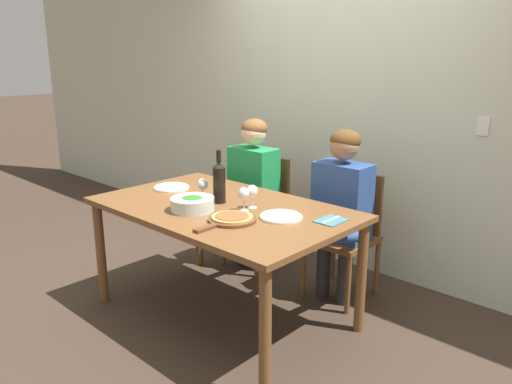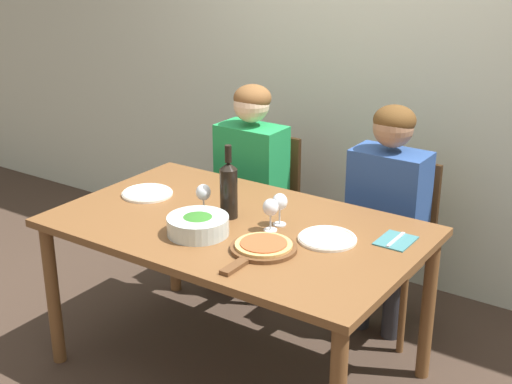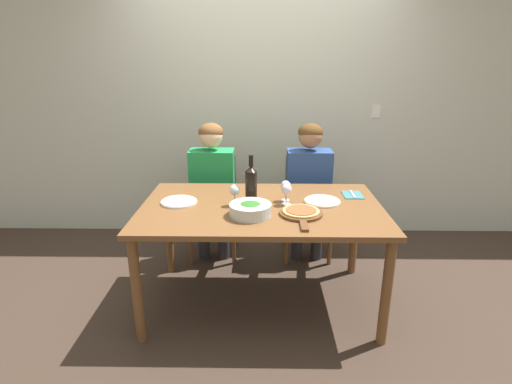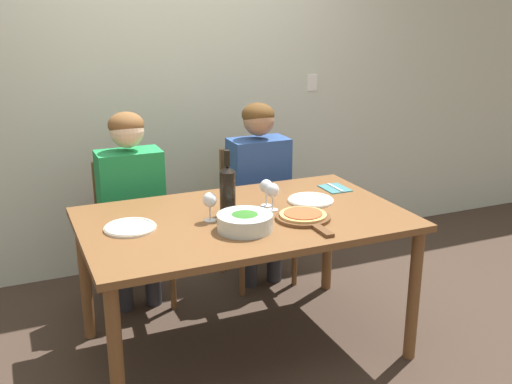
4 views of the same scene
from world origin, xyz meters
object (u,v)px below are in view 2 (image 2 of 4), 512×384
at_px(wine_bottle, 229,189).
at_px(pizza_on_board, 262,248).
at_px(chair_left, 260,205).
at_px(fork_on_napkin, 396,241).
at_px(broccoli_bowl, 198,225).
at_px(wine_glass_left, 203,194).
at_px(person_woman, 250,170).
at_px(wine_glass_centre, 271,209).
at_px(dinner_plate_left, 147,193).
at_px(person_man, 387,200).
at_px(chair_right, 392,238).
at_px(dinner_plate_right, 327,238).
at_px(wine_glass_right, 280,203).

distance_m(wine_bottle, pizza_on_board, 0.41).
bearing_deg(chair_left, fork_on_napkin, -28.93).
bearing_deg(broccoli_bowl, wine_glass_left, 121.82).
xyz_separation_m(chair_left, wine_bottle, (0.36, -0.80, 0.42)).
height_order(pizza_on_board, fork_on_napkin, pizza_on_board).
relative_size(person_woman, wine_glass_left, 8.09).
distance_m(wine_glass_left, fork_on_napkin, 0.90).
distance_m(person_woman, wine_glass_left, 0.79).
height_order(chair_left, wine_glass_centre, wine_glass_centre).
bearing_deg(fork_on_napkin, dinner_plate_left, -171.77).
height_order(person_woman, wine_bottle, person_woman).
distance_m(chair_left, wine_glass_left, 0.96).
xyz_separation_m(person_man, broccoli_bowl, (-0.48, -0.92, 0.08)).
height_order(wine_glass_left, fork_on_napkin, wine_glass_left).
bearing_deg(person_man, person_woman, 180.00).
bearing_deg(fork_on_napkin, pizza_on_board, -136.32).
bearing_deg(pizza_on_board, fork_on_napkin, 43.68).
height_order(chair_right, wine_bottle, wine_bottle).
xyz_separation_m(person_man, wine_glass_centre, (-0.24, -0.71, 0.14)).
height_order(wine_bottle, pizza_on_board, wine_bottle).
bearing_deg(chair_left, dinner_plate_right, -41.77).
xyz_separation_m(chair_left, wine_glass_centre, (0.60, -0.82, 0.39)).
bearing_deg(broccoli_bowl, fork_on_napkin, 28.91).
xyz_separation_m(person_woman, fork_on_napkin, (1.11, -0.50, 0.04)).
bearing_deg(dinner_plate_right, dinner_plate_left, -178.52).
xyz_separation_m(wine_glass_left, wine_glass_centre, (0.36, 0.02, 0.00)).
height_order(pizza_on_board, wine_glass_centre, wine_glass_centre).
relative_size(chair_left, wine_bottle, 2.56).
bearing_deg(wine_glass_right, dinner_plate_left, -176.03).
bearing_deg(wine_glass_right, broccoli_bowl, -130.44).
distance_m(dinner_plate_left, fork_on_napkin, 1.27).
height_order(dinner_plate_right, fork_on_napkin, dinner_plate_right).
bearing_deg(fork_on_napkin, wine_bottle, -166.23).
relative_size(person_woman, dinner_plate_right, 4.80).
bearing_deg(person_woman, person_man, 0.00).
bearing_deg(person_man, pizza_on_board, -99.55).
distance_m(person_woman, pizza_on_board, 1.14).
distance_m(broccoli_bowl, wine_glass_left, 0.23).
height_order(wine_bottle, broccoli_bowl, wine_bottle).
bearing_deg(wine_glass_centre, person_woman, 130.26).
distance_m(wine_bottle, dinner_plate_right, 0.52).
xyz_separation_m(chair_right, pizza_on_board, (-0.15, -1.01, 0.30)).
bearing_deg(wine_glass_right, person_woman, 133.47).
bearing_deg(wine_glass_centre, chair_left, 126.31).
bearing_deg(chair_right, wine_glass_left, -125.26).
distance_m(dinner_plate_right, wine_glass_centre, 0.28).
bearing_deg(person_man, wine_glass_centre, -108.49).
relative_size(broccoli_bowl, wine_glass_left, 1.81).
distance_m(chair_right, wine_glass_centre, 0.94).
bearing_deg(chair_left, wine_glass_right, -51.01).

